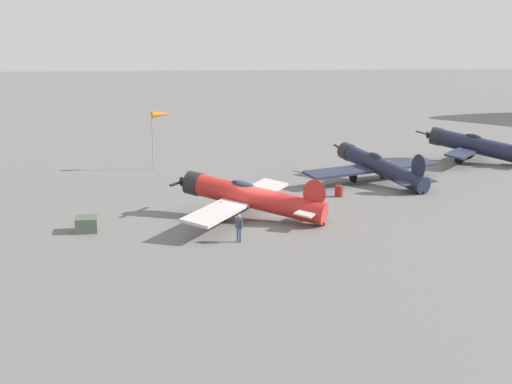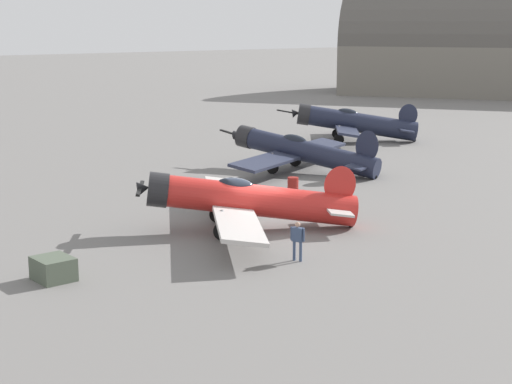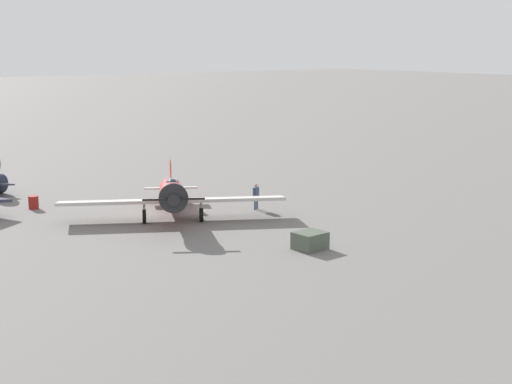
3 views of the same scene
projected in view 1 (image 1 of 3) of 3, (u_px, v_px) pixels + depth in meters
The scene contains 8 objects.
ground_plane at pixel (256, 219), 46.41m from camera, with size 400.00×400.00×0.00m, color slate.
airplane_foreground at pixel (248, 197), 46.30m from camera, with size 10.11×12.34×3.03m.
airplane_mid_apron at pixel (378, 166), 57.64m from camera, with size 12.36×11.01×3.08m.
airplane_far_line at pixel (477, 146), 66.76m from camera, with size 9.42×9.71×3.14m.
ground_crew_mechanic at pixel (239, 225), 41.11m from camera, with size 0.39×0.58×1.62m.
equipment_crate at pixel (86, 224), 43.47m from camera, with size 1.40×1.58×0.88m.
fuel_drum at pixel (339, 191), 52.85m from camera, with size 0.65×0.65×0.82m.
windsock_mast at pixel (161, 116), 62.90m from camera, with size 1.87×1.14×5.14m.
Camera 1 is at (-5.02, -44.68, 11.64)m, focal length 50.39 mm.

